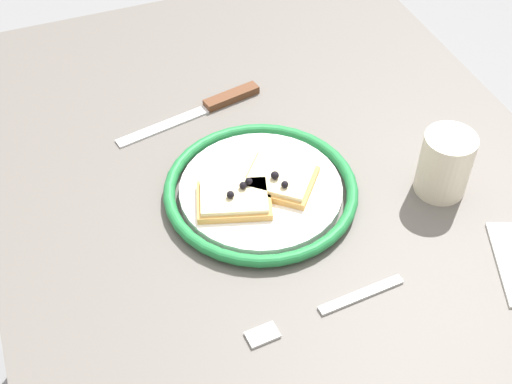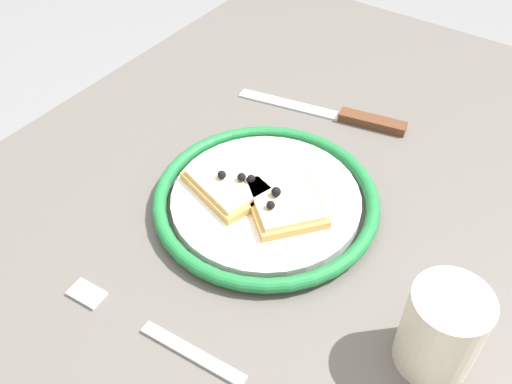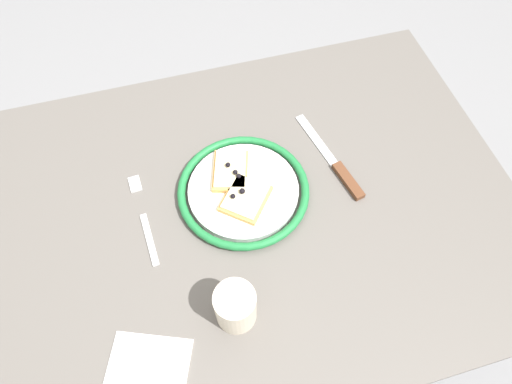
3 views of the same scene
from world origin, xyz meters
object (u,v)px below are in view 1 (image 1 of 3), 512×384
Objects in this scene: pizza_slice_near at (280,179)px; cup at (445,164)px; pizza_slice_far at (234,199)px; knife at (215,104)px; dining_table at (291,251)px; plate at (261,190)px; fork at (325,309)px.

cup is (-0.07, -0.20, 0.02)m from pizza_slice_near.
pizza_slice_near reaches higher than pizza_slice_far.
cup is at bearing -140.58° from knife.
plate reaches higher than dining_table.
pizza_slice_far is 0.28m from cup.
pizza_slice_near is at bearing 70.80° from cup.
pizza_slice_near reaches higher than dining_table.
plate is at bearing 178.87° from knife.
fork is at bearing 179.81° from knife.
pizza_slice_far reaches higher than plate.
pizza_slice_far is at bearing 100.07° from pizza_slice_near.
fork is at bearing -166.12° from pizza_slice_far.
plate is 1.08× the size of knife.
dining_table is 10.17× the size of pizza_slice_far.
cup is (-0.04, -0.20, 0.13)m from dining_table.
pizza_slice_far is 1.22× the size of cup.
plate is at bearing 0.75° from fork.
pizza_slice_near is 0.07m from pizza_slice_far.
pizza_slice_near reaches higher than fork.
dining_table is 0.14m from pizza_slice_far.
cup is at bearing -109.20° from pizza_slice_near.
dining_table is 9.60× the size of pizza_slice_near.
cup reaches higher than plate.
cup is at bearing -61.26° from fork.
pizza_slice_far is at bearing 74.19° from dining_table.
pizza_slice_far is at bearing 77.84° from cup.
pizza_slice_far is at bearing 13.88° from fork.
dining_table is at bearing -10.52° from fork.
cup reaches higher than pizza_slice_near.
dining_table is 0.26m from knife.
cup is at bearing -102.16° from pizza_slice_far.
dining_table is 12.39× the size of cup.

